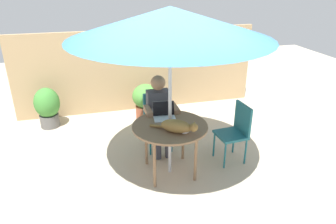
{
  "coord_description": "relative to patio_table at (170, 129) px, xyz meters",
  "views": [
    {
      "loc": [
        -0.98,
        -3.59,
        2.6
      ],
      "look_at": [
        0.0,
        0.1,
        0.89
      ],
      "focal_mm": 33.32,
      "sensor_mm": 36.0,
      "label": 1
    }
  ],
  "objects": [
    {
      "name": "laptop",
      "position": [
        -0.01,
        0.26,
        0.13
      ],
      "size": [
        0.32,
        0.28,
        0.21
      ],
      "color": "silver",
      "rests_on": "patio_table"
    },
    {
      "name": "potted_plant_near_fence",
      "position": [
        -1.76,
        1.96,
        -0.28
      ],
      "size": [
        0.45,
        0.45,
        0.75
      ],
      "color": "#595654",
      "rests_on": "ground"
    },
    {
      "name": "patio_table",
      "position": [
        0.0,
        0.0,
        0.0
      ],
      "size": [
        1.02,
        1.02,
        0.74
      ],
      "color": "brown",
      "rests_on": "ground"
    },
    {
      "name": "ground_plane",
      "position": [
        0.0,
        0.0,
        -0.68
      ],
      "size": [
        14.0,
        14.0,
        0.0
      ],
      "primitive_type": "plane",
      "color": "#BCAD93"
    },
    {
      "name": "fence_back",
      "position": [
        0.0,
        2.39,
        0.13
      ],
      "size": [
        4.79,
        0.08,
        1.62
      ],
      "primitive_type": "cube",
      "color": "tan",
      "rests_on": "ground"
    },
    {
      "name": "cat",
      "position": [
        0.05,
        -0.22,
        0.15
      ],
      "size": [
        0.54,
        0.44,
        0.17
      ],
      "color": "olive",
      "rests_on": "patio_table"
    },
    {
      "name": "potted_plant_by_chair",
      "position": [
        0.03,
        1.86,
        -0.31
      ],
      "size": [
        0.51,
        0.51,
        0.69
      ],
      "color": "#9E5138",
      "rests_on": "ground"
    },
    {
      "name": "person_seated",
      "position": [
        -0.0,
        0.62,
        0.01
      ],
      "size": [
        0.48,
        0.48,
        1.22
      ],
      "color": "#3F3F47",
      "rests_on": "ground"
    },
    {
      "name": "patio_umbrella",
      "position": [
        0.0,
        0.0,
        1.39
      ],
      "size": [
        2.46,
        2.46,
        2.26
      ],
      "color": "#B7B7BC",
      "rests_on": "ground"
    },
    {
      "name": "chair_occupied",
      "position": [
        0.0,
        0.77,
        -0.16
      ],
      "size": [
        0.4,
        0.4,
        0.88
      ],
      "color": "#1E606B",
      "rests_on": "ground"
    },
    {
      "name": "chair_empty",
      "position": [
        1.03,
        0.08,
        -0.16
      ],
      "size": [
        0.43,
        0.43,
        0.88
      ],
      "color": "#1E606B",
      "rests_on": "ground"
    }
  ]
}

